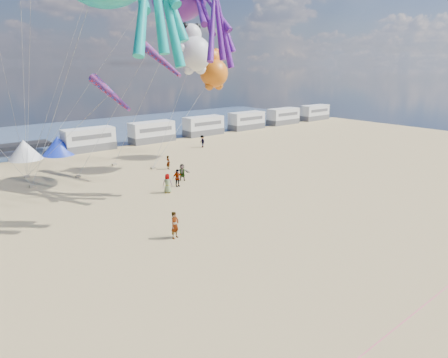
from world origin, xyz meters
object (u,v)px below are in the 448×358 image
(motorhome_4, at_px, (283,116))
(kite_teddy_orange, at_px, (214,73))
(motorhome_0, at_px, (89,140))
(beachgoer_2, at_px, (202,141))
(motorhome_3, at_px, (247,121))
(tent_white, at_px, (24,150))
(sandbag_c, at_px, (153,168))
(beachgoer_0, at_px, (167,183))
(sandbag_d, at_px, (114,164))
(kite_panda, at_px, (194,54))
(windsock_right, at_px, (111,93))
(sandbag_a, at_px, (32,186))
(beachgoer_4, at_px, (182,172))
(beachgoer_5, at_px, (168,162))
(standing_person, at_px, (175,225))
(motorhome_1, at_px, (152,132))
(motorhome_5, at_px, (314,113))
(windsock_mid, at_px, (161,60))
(tent_blue, at_px, (58,146))
(sandbag_b, at_px, (78,176))
(beachgoer_3, at_px, (177,178))
(motorhome_2, at_px, (203,126))
(sandbag_e, at_px, (27,177))

(motorhome_4, height_order, kite_teddy_orange, kite_teddy_orange)
(motorhome_0, xyz_separation_m, beachgoer_2, (12.89, -7.85, -0.66))
(motorhome_3, xyz_separation_m, tent_white, (-36.50, 0.00, -0.30))
(tent_white, bearing_deg, sandbag_c, -55.28)
(motorhome_0, xyz_separation_m, beachgoer_0, (-1.62, -22.17, -0.62))
(beachgoer_0, relative_size, sandbag_d, 3.51)
(kite_panda, height_order, windsock_right, kite_panda)
(sandbag_a, relative_size, kite_panda, 0.08)
(motorhome_0, height_order, beachgoer_4, motorhome_0)
(kite_teddy_orange, bearing_deg, motorhome_3, 54.98)
(beachgoer_5, bearing_deg, standing_person, 150.40)
(motorhome_1, xyz_separation_m, beachgoer_4, (-7.94, -19.78, -0.65))
(motorhome_5, bearing_deg, sandbag_c, -163.15)
(motorhome_3, bearing_deg, windsock_mid, -148.62)
(beachgoer_2, bearing_deg, motorhome_0, -110.87)
(tent_white, bearing_deg, sandbag_d, -54.03)
(sandbag_d, xyz_separation_m, windsock_mid, (2.77, -6.63, 11.41))
(tent_blue, bearing_deg, beachgoer_0, -83.86)
(standing_person, height_order, beachgoer_5, standing_person)
(motorhome_0, distance_m, tent_blue, 4.01)
(sandbag_c, height_order, kite_teddy_orange, kite_teddy_orange)
(motorhome_3, xyz_separation_m, beachgoer_0, (-30.12, -22.17, -0.62))
(motorhome_3, distance_m, tent_white, 36.50)
(sandbag_b, xyz_separation_m, sandbag_c, (7.63, -1.87, 0.00))
(motorhome_1, bearing_deg, beachgoer_3, -113.98)
(tent_blue, relative_size, beachgoer_0, 2.28)
(motorhome_5, bearing_deg, tent_white, 180.00)
(tent_white, bearing_deg, beachgoer_2, -20.60)
(motorhome_5, bearing_deg, motorhome_4, 180.00)
(sandbag_d, bearing_deg, motorhome_2, 25.81)
(motorhome_4, relative_size, beachgoer_5, 4.33)
(motorhome_1, distance_m, beachgoer_2, 8.57)
(beachgoer_3, bearing_deg, sandbag_e, 131.54)
(beachgoer_4, relative_size, sandbag_e, 3.39)
(tent_blue, distance_m, windsock_right, 20.31)
(standing_person, distance_m, beachgoer_5, 18.31)
(motorhome_4, relative_size, sandbag_c, 13.20)
(motorhome_0, xyz_separation_m, sandbag_c, (1.63, -13.90, -1.39))
(beachgoer_3, relative_size, kite_teddy_orange, 0.29)
(motorhome_5, relative_size, beachgoer_5, 4.33)
(tent_white, height_order, standing_person, tent_white)
(beachgoer_3, height_order, sandbag_e, beachgoer_3)
(tent_white, height_order, beachgoer_0, tent_white)
(beachgoer_2, height_order, sandbag_d, beachgoer_2)
(motorhome_1, bearing_deg, sandbag_e, -155.77)
(sandbag_c, bearing_deg, motorhome_4, 20.91)
(motorhome_0, bearing_deg, windsock_right, -104.43)
(sandbag_b, bearing_deg, beachgoer_0, -66.63)
(sandbag_a, bearing_deg, beachgoer_3, -38.79)
(motorhome_1, relative_size, beachgoer_2, 3.92)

